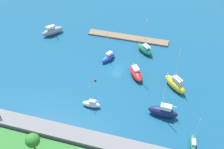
{
  "coord_description": "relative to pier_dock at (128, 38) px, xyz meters",
  "views": [
    {
      "loc": [
        -16.18,
        60.94,
        50.81
      ],
      "look_at": [
        0.0,
        4.9,
        1.5
      ],
      "focal_mm": 44.63,
      "sensor_mm": 36.0,
      "label": 1
    }
  ],
  "objects": [
    {
      "name": "pier_dock",
      "position": [
        0.0,
        0.0,
        0.0
      ],
      "size": [
        27.01,
        3.18,
        0.52
      ],
      "primitive_type": "cube",
      "color": "brown",
      "rests_on": "ground"
    },
    {
      "name": "sailboat_green_lone_south",
      "position": [
        -23.6,
        37.6,
        0.51
      ],
      "size": [
        1.81,
        4.71,
        8.19
      ],
      "rotation": [
        0.0,
        0.0,
        4.82
      ],
      "color": "#19724C",
      "rests_on": "water"
    },
    {
      "name": "water",
      "position": [
        -0.63,
        16.35,
        -0.26
      ],
      "size": [
        160.0,
        160.0,
        0.0
      ],
      "primitive_type": "plane",
      "color": "navy",
      "rests_on": "ground"
    },
    {
      "name": "breakwater",
      "position": [
        -0.63,
        42.86,
        0.49
      ],
      "size": [
        72.76,
        3.9,
        1.5
      ],
      "primitive_type": "cube",
      "color": "slate",
      "rests_on": "ground"
    },
    {
      "name": "sailboat_white_near_pier",
      "position": [
        1.34,
        32.86,
        0.64
      ],
      "size": [
        4.61,
        1.69,
        6.76
      ],
      "rotation": [
        0.0,
        0.0,
        0.04
      ],
      "color": "white",
      "rests_on": "water"
    },
    {
      "name": "park_tree_midwest",
      "position": [
        8.16,
        48.79,
        4.04
      ],
      "size": [
        3.02,
        3.02,
        5.01
      ],
      "color": "brown",
      "rests_on": "shoreline_park"
    },
    {
      "name": "sailboat_green_off_beacon",
      "position": [
        -6.98,
        6.47,
        0.97
      ],
      "size": [
        6.53,
        6.14,
        11.2
      ],
      "rotation": [
        0.0,
        0.0,
        5.56
      ],
      "color": "#19724C",
      "rests_on": "water"
    },
    {
      "name": "sailboat_gray_outer_mooring",
      "position": [
        25.08,
        4.66,
        1.13
      ],
      "size": [
        6.47,
        7.26,
        10.99
      ],
      "rotation": [
        0.0,
        0.0,
        4.03
      ],
      "color": "gray",
      "rests_on": "water"
    },
    {
      "name": "sailboat_red_by_breakwater",
      "position": [
        -6.8,
        18.44,
        0.93
      ],
      "size": [
        5.94,
        7.31,
        12.85
      ],
      "rotation": [
        0.0,
        0.0,
        2.14
      ],
      "color": "red",
      "rests_on": "water"
    },
    {
      "name": "sailboat_navy_east_end",
      "position": [
        -16.08,
        30.93,
        1.23
      ],
      "size": [
        7.13,
        2.47,
        13.19
      ],
      "rotation": [
        0.0,
        0.0,
        6.25
      ],
      "color": "#141E4C",
      "rests_on": "water"
    },
    {
      "name": "mooring_buoy_red",
      "position": [
        3.59,
        23.43,
        0.06
      ],
      "size": [
        0.64,
        0.64,
        0.64
      ],
      "primitive_type": "sphere",
      "color": "red",
      "rests_on": "water"
    },
    {
      "name": "sailboat_blue_lone_north",
      "position": [
        2.8,
        13.32,
        0.76
      ],
      "size": [
        4.01,
        5.64,
        9.62
      ],
      "rotation": [
        0.0,
        0.0,
        1.13
      ],
      "color": "#2347B2",
      "rests_on": "water"
    },
    {
      "name": "sailboat_yellow_west_end",
      "position": [
        -17.73,
        20.31,
        1.29
      ],
      "size": [
        7.05,
        6.99,
        12.37
      ],
      "rotation": [
        0.0,
        0.0,
        5.5
      ],
      "color": "yellow",
      "rests_on": "water"
    }
  ]
}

